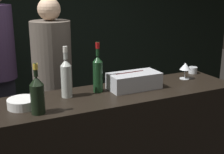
% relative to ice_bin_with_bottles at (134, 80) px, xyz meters
% --- Properties ---
extents(wall_back_chalkboard, '(6.40, 0.06, 2.80)m').
position_rel_ice_bin_with_bottles_xyz_m(wall_back_chalkboard, '(-0.19, 2.12, 0.32)').
color(wall_back_chalkboard, black).
rests_on(wall_back_chalkboard, ground_plane).
extents(bar_counter, '(2.00, 0.52, 1.01)m').
position_rel_ice_bin_with_bottles_xyz_m(bar_counter, '(-0.19, -0.03, -0.57)').
color(bar_counter, black).
rests_on(bar_counter, ground_plane).
extents(ice_bin_with_bottles, '(0.40, 0.20, 0.13)m').
position_rel_ice_bin_with_bottles_xyz_m(ice_bin_with_bottles, '(0.00, 0.00, 0.00)').
color(ice_bin_with_bottles, '#B7BABF').
rests_on(ice_bin_with_bottles, bar_counter).
extents(bowl_white, '(0.20, 0.20, 0.06)m').
position_rel_ice_bin_with_bottles_xyz_m(bowl_white, '(-0.86, -0.03, -0.04)').
color(bowl_white, white).
rests_on(bowl_white, bar_counter).
extents(wine_glass, '(0.09, 0.09, 0.14)m').
position_rel_ice_bin_with_bottles_xyz_m(wine_glass, '(0.53, 0.05, 0.04)').
color(wine_glass, silver).
rests_on(wine_glass, bar_counter).
extents(candle_votive, '(0.08, 0.08, 0.06)m').
position_rel_ice_bin_with_bottles_xyz_m(candle_votive, '(0.71, 0.16, -0.04)').
color(candle_votive, silver).
rests_on(candle_votive, bar_counter).
extents(red_wine_bottle_burgundy, '(0.07, 0.07, 0.38)m').
position_rel_ice_bin_with_bottles_xyz_m(red_wine_bottle_burgundy, '(-0.28, 0.05, 0.08)').
color(red_wine_bottle_burgundy, '#143319').
rests_on(red_wine_bottle_burgundy, bar_counter).
extents(white_wine_bottle, '(0.08, 0.08, 0.37)m').
position_rel_ice_bin_with_bottles_xyz_m(white_wine_bottle, '(-0.53, 0.04, 0.08)').
color(white_wine_bottle, '#B2B7AD').
rests_on(white_wine_bottle, bar_counter).
extents(champagne_bottle, '(0.09, 0.09, 0.32)m').
position_rel_ice_bin_with_bottles_xyz_m(champagne_bottle, '(-0.79, -0.18, 0.06)').
color(champagne_bottle, black).
rests_on(champagne_bottle, bar_counter).
extents(person_blond_tee, '(0.38, 0.38, 1.69)m').
position_rel_ice_bin_with_bottles_xyz_m(person_blond_tee, '(-0.43, 0.82, -0.14)').
color(person_blond_tee, black).
rests_on(person_blond_tee, ground_plane).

